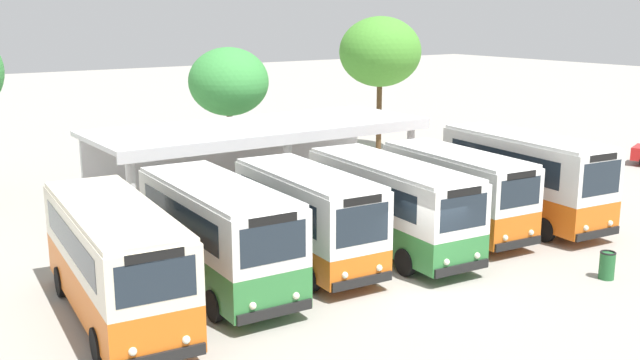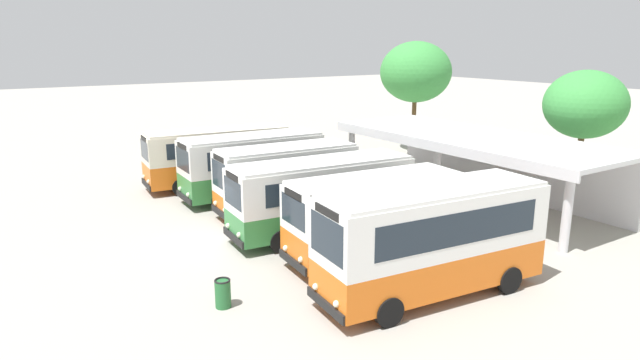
# 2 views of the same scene
# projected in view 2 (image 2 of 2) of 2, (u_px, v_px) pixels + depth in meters

# --- Properties ---
(ground_plane) EXTENTS (180.00, 180.00, 0.00)m
(ground_plane) POSITION_uv_depth(u_px,v_px,m) (232.00, 240.00, 22.51)
(ground_plane) COLOR #A39E93
(city_bus_nearest_orange) EXTENTS (3.01, 8.14, 3.20)m
(city_bus_nearest_orange) POSITION_uv_depth(u_px,v_px,m) (218.00, 155.00, 30.65)
(city_bus_nearest_orange) COLOR black
(city_bus_nearest_orange) RESTS_ON ground
(city_bus_second_in_row) EXTENTS (2.72, 7.38, 3.28)m
(city_bus_second_in_row) POSITION_uv_depth(u_px,v_px,m) (252.00, 164.00, 28.18)
(city_bus_second_in_row) COLOR black
(city_bus_second_in_row) RESTS_ON ground
(city_bus_middle_cream) EXTENTS (2.65, 6.70, 3.21)m
(city_bus_middle_cream) POSITION_uv_depth(u_px,v_px,m) (286.00, 177.00, 25.55)
(city_bus_middle_cream) COLOR black
(city_bus_middle_cream) RESTS_ON ground
(city_bus_fourth_amber) EXTENTS (2.83, 7.96, 3.18)m
(city_bus_fourth_amber) POSITION_uv_depth(u_px,v_px,m) (322.00, 194.00, 22.73)
(city_bus_fourth_amber) COLOR black
(city_bus_fourth_amber) RESTS_ON ground
(city_bus_fifth_blue) EXTENTS (2.72, 6.86, 3.15)m
(city_bus_fifth_blue) POSITION_uv_depth(u_px,v_px,m) (375.00, 214.00, 20.10)
(city_bus_fifth_blue) COLOR black
(city_bus_fifth_blue) RESTS_ON ground
(city_bus_far_end_green) EXTENTS (2.99, 7.75, 3.54)m
(city_bus_far_end_green) POSITION_uv_depth(u_px,v_px,m) (432.00, 237.00, 17.14)
(city_bus_far_end_green) COLOR black
(city_bus_far_end_green) RESTS_ON ground
(terminal_canopy) EXTENTS (14.99, 5.67, 3.40)m
(terminal_canopy) POSITION_uv_depth(u_px,v_px,m) (481.00, 148.00, 27.69)
(terminal_canopy) COLOR silver
(terminal_canopy) RESTS_ON ground
(waiting_chair_end_by_column) EXTENTS (0.44, 0.44, 0.86)m
(waiting_chair_end_by_column) POSITION_uv_depth(u_px,v_px,m) (453.00, 193.00, 27.60)
(waiting_chair_end_by_column) COLOR slate
(waiting_chair_end_by_column) RESTS_ON ground
(waiting_chair_second_from_end) EXTENTS (0.44, 0.44, 0.86)m
(waiting_chair_second_from_end) POSITION_uv_depth(u_px,v_px,m) (462.00, 195.00, 27.14)
(waiting_chair_second_from_end) COLOR slate
(waiting_chair_second_from_end) RESTS_ON ground
(waiting_chair_middle_seat) EXTENTS (0.44, 0.44, 0.86)m
(waiting_chair_middle_seat) POSITION_uv_depth(u_px,v_px,m) (471.00, 198.00, 26.71)
(waiting_chair_middle_seat) COLOR slate
(waiting_chair_middle_seat) RESTS_ON ground
(roadside_tree_behind_canopy) EXTENTS (4.20, 4.20, 6.47)m
(roadside_tree_behind_canopy) POSITION_uv_depth(u_px,v_px,m) (585.00, 105.00, 28.78)
(roadside_tree_behind_canopy) COLOR brown
(roadside_tree_behind_canopy) RESTS_ON ground
(roadside_tree_west_of_canopy) EXTENTS (5.11, 5.11, 7.94)m
(roadside_tree_west_of_canopy) POSITION_uv_depth(u_px,v_px,m) (416.00, 72.00, 39.68)
(roadside_tree_west_of_canopy) COLOR brown
(roadside_tree_west_of_canopy) RESTS_ON ground
(litter_bin_apron) EXTENTS (0.49, 0.49, 0.90)m
(litter_bin_apron) POSITION_uv_depth(u_px,v_px,m) (223.00, 293.00, 16.68)
(litter_bin_apron) COLOR #266633
(litter_bin_apron) RESTS_ON ground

